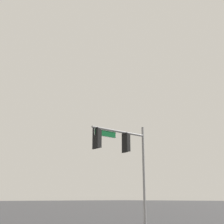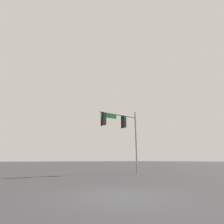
# 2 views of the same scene
# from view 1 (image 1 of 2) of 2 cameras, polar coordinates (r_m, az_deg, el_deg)

# --- Properties ---
(signal_pole_near) EXTENTS (4.44, 0.66, 6.34)m
(signal_pole_near) POSITION_cam_1_polar(r_m,az_deg,el_deg) (20.07, 1.82, -6.63)
(signal_pole_near) COLOR gray
(signal_pole_near) RESTS_ON ground_plane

